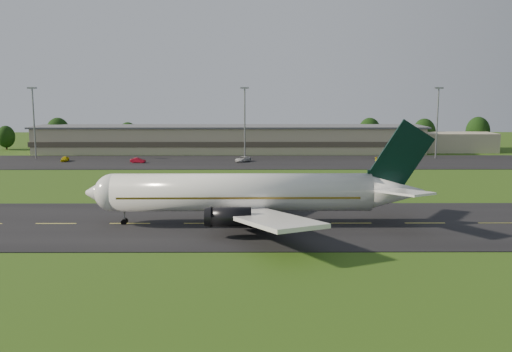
{
  "coord_description": "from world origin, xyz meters",
  "views": [
    {
      "loc": [
        7.31,
        -82.79,
        19.99
      ],
      "look_at": [
        7.82,
        8.0,
        6.0
      ],
      "focal_mm": 40.0,
      "sensor_mm": 36.0,
      "label": 1
    }
  ],
  "objects_px": {
    "light_mast_centre": "(245,114)",
    "service_vehicle_d": "(384,160)",
    "terminal": "(250,140)",
    "airliner": "(248,193)",
    "light_mast_east": "(438,114)",
    "service_vehicle_a": "(65,159)",
    "service_vehicle_c": "(243,159)",
    "light_mast_west": "(34,114)",
    "service_vehicle_b": "(138,160)"
  },
  "relations": [
    {
      "from": "terminal",
      "to": "light_mast_centre",
      "type": "height_order",
      "value": "light_mast_centre"
    },
    {
      "from": "service_vehicle_b",
      "to": "service_vehicle_c",
      "type": "height_order",
      "value": "service_vehicle_c"
    },
    {
      "from": "light_mast_west",
      "to": "light_mast_east",
      "type": "height_order",
      "value": "same"
    },
    {
      "from": "airliner",
      "to": "service_vehicle_c",
      "type": "height_order",
      "value": "airliner"
    },
    {
      "from": "terminal",
      "to": "service_vehicle_d",
      "type": "xyz_separation_m",
      "value": [
        36.47,
        -25.53,
        -3.24
      ]
    },
    {
      "from": "terminal",
      "to": "light_mast_centre",
      "type": "bearing_deg",
      "value": -94.95
    },
    {
      "from": "light_mast_west",
      "to": "service_vehicle_a",
      "type": "height_order",
      "value": "light_mast_west"
    },
    {
      "from": "light_mast_east",
      "to": "service_vehicle_d",
      "type": "relative_size",
      "value": 4.52
    },
    {
      "from": "terminal",
      "to": "service_vehicle_d",
      "type": "relative_size",
      "value": 32.24
    },
    {
      "from": "light_mast_centre",
      "to": "light_mast_east",
      "type": "distance_m",
      "value": 55.0
    },
    {
      "from": "airliner",
      "to": "light_mast_west",
      "type": "xyz_separation_m",
      "value": [
        -61.58,
        79.99,
        8.08
      ]
    },
    {
      "from": "airliner",
      "to": "service_vehicle_d",
      "type": "height_order",
      "value": "airliner"
    },
    {
      "from": "terminal",
      "to": "service_vehicle_c",
      "type": "relative_size",
      "value": 27.86
    },
    {
      "from": "light_mast_centre",
      "to": "service_vehicle_d",
      "type": "relative_size",
      "value": 4.52
    },
    {
      "from": "service_vehicle_c",
      "to": "terminal",
      "type": "bearing_deg",
      "value": 122.23
    },
    {
      "from": "terminal",
      "to": "light_mast_east",
      "type": "distance_m",
      "value": 56.67
    },
    {
      "from": "light_mast_east",
      "to": "light_mast_west",
      "type": "bearing_deg",
      "value": 180.0
    },
    {
      "from": "light_mast_west",
      "to": "service_vehicle_b",
      "type": "xyz_separation_m",
      "value": [
        31.24,
        -10.06,
        -11.97
      ]
    },
    {
      "from": "light_mast_west",
      "to": "terminal",
      "type": "bearing_deg",
      "value": 14.76
    },
    {
      "from": "service_vehicle_a",
      "to": "service_vehicle_b",
      "type": "relative_size",
      "value": 1.0
    },
    {
      "from": "service_vehicle_b",
      "to": "light_mast_east",
      "type": "bearing_deg",
      "value": -73.06
    },
    {
      "from": "service_vehicle_d",
      "to": "airliner",
      "type": "bearing_deg",
      "value": -175.33
    },
    {
      "from": "service_vehicle_c",
      "to": "light_mast_centre",
      "type": "bearing_deg",
      "value": 123.51
    },
    {
      "from": "light_mast_east",
      "to": "light_mast_centre",
      "type": "bearing_deg",
      "value": 180.0
    },
    {
      "from": "light_mast_west",
      "to": "service_vehicle_c",
      "type": "relative_size",
      "value": 3.91
    },
    {
      "from": "light_mast_east",
      "to": "service_vehicle_b",
      "type": "bearing_deg",
      "value": -173.15
    },
    {
      "from": "light_mast_west",
      "to": "service_vehicle_a",
      "type": "xyz_separation_m",
      "value": [
        10.5,
        -6.83,
        -11.95
      ]
    },
    {
      "from": "light_mast_east",
      "to": "service_vehicle_b",
      "type": "height_order",
      "value": "light_mast_east"
    },
    {
      "from": "service_vehicle_b",
      "to": "service_vehicle_d",
      "type": "relative_size",
      "value": 0.9
    },
    {
      "from": "airliner",
      "to": "service_vehicle_a",
      "type": "relative_size",
      "value": 12.64
    },
    {
      "from": "light_mast_east",
      "to": "service_vehicle_c",
      "type": "xyz_separation_m",
      "value": [
        -55.42,
        -7.93,
        -11.91
      ]
    },
    {
      "from": "service_vehicle_b",
      "to": "service_vehicle_c",
      "type": "bearing_deg",
      "value": -75.61
    },
    {
      "from": "service_vehicle_d",
      "to": "terminal",
      "type": "bearing_deg",
      "value": 86.86
    },
    {
      "from": "light_mast_centre",
      "to": "light_mast_west",
      "type": "bearing_deg",
      "value": 180.0
    },
    {
      "from": "airliner",
      "to": "terminal",
      "type": "height_order",
      "value": "airliner"
    },
    {
      "from": "light_mast_centre",
      "to": "service_vehicle_d",
      "type": "xyz_separation_m",
      "value": [
        37.87,
        -9.35,
        -11.99
      ]
    },
    {
      "from": "airliner",
      "to": "service_vehicle_c",
      "type": "relative_size",
      "value": 9.84
    },
    {
      "from": "service_vehicle_a",
      "to": "service_vehicle_c",
      "type": "relative_size",
      "value": 0.78
    },
    {
      "from": "service_vehicle_c",
      "to": "airliner",
      "type": "bearing_deg",
      "value": -51.85
    },
    {
      "from": "light_mast_west",
      "to": "light_mast_centre",
      "type": "height_order",
      "value": "same"
    },
    {
      "from": "light_mast_east",
      "to": "service_vehicle_c",
      "type": "distance_m",
      "value": 57.24
    },
    {
      "from": "service_vehicle_a",
      "to": "service_vehicle_d",
      "type": "height_order",
      "value": "service_vehicle_a"
    },
    {
      "from": "terminal",
      "to": "light_mast_east",
      "type": "height_order",
      "value": "light_mast_east"
    },
    {
      "from": "airliner",
      "to": "service_vehicle_a",
      "type": "bearing_deg",
      "value": 124.5
    },
    {
      "from": "service_vehicle_a",
      "to": "service_vehicle_d",
      "type": "relative_size",
      "value": 0.9
    },
    {
      "from": "service_vehicle_a",
      "to": "service_vehicle_d",
      "type": "bearing_deg",
      "value": -5.3
    },
    {
      "from": "service_vehicle_b",
      "to": "terminal",
      "type": "bearing_deg",
      "value": -38.88
    },
    {
      "from": "service_vehicle_b",
      "to": "light_mast_west",
      "type": "bearing_deg",
      "value": 82.25
    },
    {
      "from": "light_mast_centre",
      "to": "terminal",
      "type": "bearing_deg",
      "value": 85.05
    },
    {
      "from": "service_vehicle_c",
      "to": "service_vehicle_d",
      "type": "distance_m",
      "value": 38.32
    }
  ]
}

